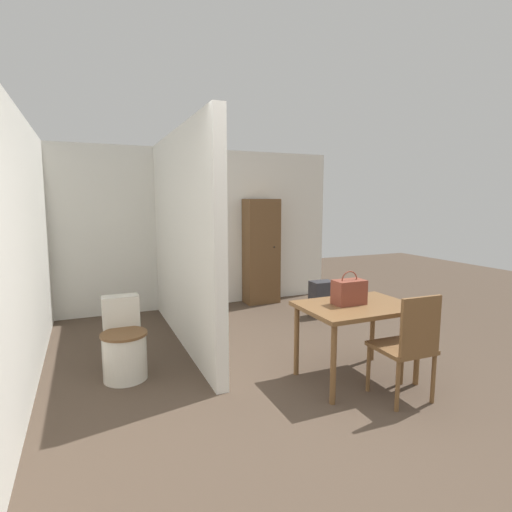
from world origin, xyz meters
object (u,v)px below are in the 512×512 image
at_px(handbag, 349,292).
at_px(wooden_cabinet, 261,251).
at_px(toilet, 124,346).
at_px(dining_table, 356,314).
at_px(wooden_chair, 408,344).
at_px(space_heater, 322,298).

height_order(handbag, wooden_cabinet, wooden_cabinet).
distance_m(toilet, wooden_cabinet, 3.22).
height_order(dining_table, wooden_chair, wooden_chair).
xyz_separation_m(dining_table, space_heater, (0.87, 1.95, -0.39)).
bearing_deg(handbag, wooden_cabinet, 81.93).
xyz_separation_m(wooden_chair, toilet, (-2.16, 1.45, -0.20)).
distance_m(dining_table, wooden_cabinet, 3.06).
distance_m(wooden_chair, toilet, 2.61).
bearing_deg(space_heater, wooden_chair, -106.47).
relative_size(toilet, handbag, 2.38).
xyz_separation_m(handbag, wooden_cabinet, (0.42, 2.98, 0.01)).
bearing_deg(wooden_chair, toilet, 147.84).
bearing_deg(toilet, handbag, -24.30).
relative_size(dining_table, space_heater, 2.00).
height_order(dining_table, space_heater, dining_table).
distance_m(handbag, wooden_cabinet, 3.01).
bearing_deg(wooden_cabinet, handbag, -98.07).
relative_size(handbag, wooden_cabinet, 0.18).
bearing_deg(handbag, toilet, 155.70).
xyz_separation_m(handbag, space_heater, (0.93, 1.90, -0.59)).
bearing_deg(wooden_chair, dining_table, 106.99).
bearing_deg(toilet, space_heater, 19.41).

